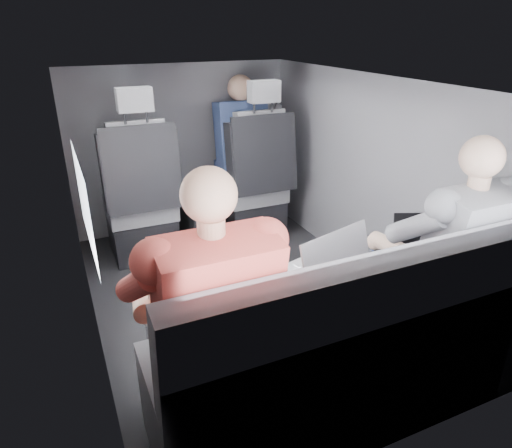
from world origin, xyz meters
name	(u,v)px	position (x,y,z in m)	size (l,w,h in m)	color
floor	(243,297)	(0.00, 0.00, 0.00)	(2.60, 2.60, 0.00)	black
ceiling	(240,81)	(0.00, 0.00, 1.35)	(2.60, 2.60, 0.00)	#B2B2AD
panel_left	(81,225)	(-0.90, 0.00, 0.68)	(0.02, 2.60, 1.35)	#56565B
panel_right	(367,180)	(0.90, 0.00, 0.68)	(0.02, 2.60, 1.35)	#56565B
panel_front	(181,149)	(0.00, 1.30, 0.68)	(1.80, 0.02, 1.35)	#56565B
panel_back	(384,320)	(0.00, -1.30, 0.68)	(1.80, 0.02, 1.35)	#56565B
side_window	(84,203)	(-0.88, -0.30, 0.90)	(0.02, 0.75, 0.42)	white
seatbelt	(263,146)	(0.45, 0.67, 0.80)	(0.05, 0.01, 0.65)	black
front_seat_left	(141,207)	(-0.45, 0.84, 0.40)	(0.52, 0.58, 1.26)	black
front_seat_right	(254,190)	(0.45, 0.84, 0.40)	(0.52, 0.58, 1.26)	black
center_console	(200,220)	(0.00, 0.88, 0.20)	(0.24, 0.48, 0.41)	black
rear_bench	(338,360)	(0.00, -1.06, 0.31)	(1.60, 0.57, 0.92)	#5B5B5F
soda_cup	(194,194)	(-0.07, 0.79, 0.46)	(0.08, 0.08, 0.24)	white
laptop_white	(184,302)	(-0.60, -0.83, 0.63)	(0.32, 0.32, 0.22)	silver
laptop_silver	(323,269)	(0.03, -0.85, 0.64)	(0.45, 0.44, 0.28)	silver
laptop_black	(412,242)	(0.59, -0.78, 0.63)	(0.38, 0.40, 0.23)	black
passenger_rear_left	(206,316)	(-0.55, -0.97, 0.63)	(0.51, 0.63, 1.24)	#2C2D31
passenger_rear_right	(442,257)	(0.61, -0.97, 0.63)	(0.50, 0.62, 1.22)	navy
passenger_front_right	(241,139)	(0.45, 1.10, 0.75)	(0.41, 0.41, 0.84)	navy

